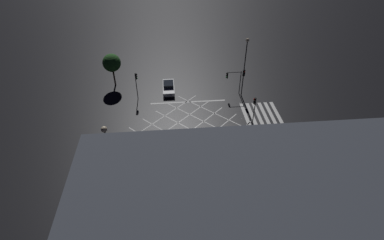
{
  "coord_description": "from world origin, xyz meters",
  "views": [
    {
      "loc": [
        -30.17,
        2.67,
        24.77
      ],
      "look_at": [
        0.0,
        0.0,
        1.68
      ],
      "focal_mm": 28.0,
      "sensor_mm": 36.0,
      "label": 1
    }
  ],
  "objects_px": {
    "traffic_light_se_cross": "(233,78)",
    "street_tree_near": "(112,63)",
    "traffic_light_se_main": "(243,78)",
    "street_lamp_east": "(245,58)",
    "street_tree_far": "(314,159)",
    "traffic_light_sw_main": "(263,141)",
    "traffic_light_median_south": "(254,106)",
    "traffic_light_nw_cross": "(136,164)",
    "street_lamp_west": "(110,154)",
    "waiting_car": "(169,87)",
    "traffic_light_ne_cross": "(136,81)"
  },
  "relations": [
    {
      "from": "traffic_light_se_cross",
      "to": "street_lamp_west",
      "type": "xyz_separation_m",
      "value": [
        -19.18,
        14.95,
        3.96
      ]
    },
    {
      "from": "traffic_light_se_cross",
      "to": "street_tree_near",
      "type": "distance_m",
      "value": 18.62
    },
    {
      "from": "traffic_light_nw_cross",
      "to": "street_lamp_east",
      "type": "height_order",
      "value": "street_lamp_east"
    },
    {
      "from": "traffic_light_nw_cross",
      "to": "street_lamp_west",
      "type": "relative_size",
      "value": 0.38
    },
    {
      "from": "street_lamp_east",
      "to": "street_tree_near",
      "type": "xyz_separation_m",
      "value": [
        4.75,
        19.53,
        -2.24
      ]
    },
    {
      "from": "traffic_light_ne_cross",
      "to": "street_tree_far",
      "type": "xyz_separation_m",
      "value": [
        -18.21,
        -18.72,
        0.56
      ]
    },
    {
      "from": "traffic_light_median_south",
      "to": "traffic_light_sw_main",
      "type": "xyz_separation_m",
      "value": [
        -6.3,
        0.56,
        -0.45
      ]
    },
    {
      "from": "street_tree_near",
      "to": "street_tree_far",
      "type": "relative_size",
      "value": 1.02
    },
    {
      "from": "traffic_light_nw_cross",
      "to": "street_tree_far",
      "type": "xyz_separation_m",
      "value": [
        -1.76,
        -17.8,
        0.9
      ]
    },
    {
      "from": "street_tree_near",
      "to": "traffic_light_se_cross",
      "type": "bearing_deg",
      "value": -103.04
    },
    {
      "from": "traffic_light_ne_cross",
      "to": "traffic_light_sw_main",
      "type": "height_order",
      "value": "traffic_light_ne_cross"
    },
    {
      "from": "street_lamp_west",
      "to": "traffic_light_se_main",
      "type": "bearing_deg",
      "value": -41.66
    },
    {
      "from": "street_lamp_east",
      "to": "street_tree_far",
      "type": "distance_m",
      "value": 18.21
    },
    {
      "from": "street_lamp_west",
      "to": "traffic_light_se_cross",
      "type": "bearing_deg",
      "value": -37.92
    },
    {
      "from": "traffic_light_median_south",
      "to": "traffic_light_se_main",
      "type": "xyz_separation_m",
      "value": [
        6.92,
        -0.13,
        0.19
      ]
    },
    {
      "from": "traffic_light_ne_cross",
      "to": "street_lamp_east",
      "type": "bearing_deg",
      "value": -1.65
    },
    {
      "from": "street_lamp_east",
      "to": "street_tree_far",
      "type": "relative_size",
      "value": 1.73
    },
    {
      "from": "traffic_light_nw_cross",
      "to": "waiting_car",
      "type": "bearing_deg",
      "value": 78.72
    },
    {
      "from": "street_lamp_east",
      "to": "street_lamp_west",
      "type": "height_order",
      "value": "street_lamp_west"
    },
    {
      "from": "traffic_light_se_cross",
      "to": "traffic_light_se_main",
      "type": "bearing_deg",
      "value": 148.9
    },
    {
      "from": "street_tree_far",
      "to": "traffic_light_se_cross",
      "type": "bearing_deg",
      "value": 13.87
    },
    {
      "from": "street_lamp_east",
      "to": "street_tree_near",
      "type": "distance_m",
      "value": 20.22
    },
    {
      "from": "traffic_light_se_cross",
      "to": "street_lamp_west",
      "type": "height_order",
      "value": "street_lamp_west"
    },
    {
      "from": "traffic_light_nw_cross",
      "to": "street_lamp_east",
      "type": "relative_size",
      "value": 0.41
    },
    {
      "from": "street_lamp_east",
      "to": "street_lamp_west",
      "type": "relative_size",
      "value": 0.93
    },
    {
      "from": "traffic_light_se_main",
      "to": "traffic_light_sw_main",
      "type": "height_order",
      "value": "traffic_light_se_main"
    },
    {
      "from": "traffic_light_nw_cross",
      "to": "traffic_light_se_main",
      "type": "xyz_separation_m",
      "value": [
        15.72,
        -14.66,
        0.46
      ]
    },
    {
      "from": "traffic_light_nw_cross",
      "to": "traffic_light_se_cross",
      "type": "bearing_deg",
      "value": 51.27
    },
    {
      "from": "traffic_light_ne_cross",
      "to": "traffic_light_median_south",
      "type": "bearing_deg",
      "value": -26.35
    },
    {
      "from": "traffic_light_median_south",
      "to": "street_tree_near",
      "type": "height_order",
      "value": "street_tree_near"
    },
    {
      "from": "traffic_light_se_cross",
      "to": "street_tree_near",
      "type": "bearing_deg",
      "value": -13.04
    },
    {
      "from": "street_tree_near",
      "to": "street_tree_far",
      "type": "bearing_deg",
      "value": -134.84
    },
    {
      "from": "street_tree_far",
      "to": "traffic_light_sw_main",
      "type": "bearing_deg",
      "value": 41.95
    },
    {
      "from": "traffic_light_sw_main",
      "to": "waiting_car",
      "type": "xyz_separation_m",
      "value": [
        15.91,
        10.3,
        -1.93
      ]
    },
    {
      "from": "traffic_light_se_main",
      "to": "street_tree_near",
      "type": "distance_m",
      "value": 20.14
    },
    {
      "from": "traffic_light_se_main",
      "to": "street_lamp_east",
      "type": "relative_size",
      "value": 0.49
    },
    {
      "from": "traffic_light_se_main",
      "to": "street_tree_far",
      "type": "bearing_deg",
      "value": 10.19
    },
    {
      "from": "street_lamp_west",
      "to": "waiting_car",
      "type": "relative_size",
      "value": 2.17
    },
    {
      "from": "street_lamp_east",
      "to": "traffic_light_sw_main",
      "type": "bearing_deg",
      "value": 176.93
    },
    {
      "from": "street_lamp_east",
      "to": "street_tree_near",
      "type": "bearing_deg",
      "value": 76.33
    },
    {
      "from": "traffic_light_ne_cross",
      "to": "traffic_light_se_main",
      "type": "xyz_separation_m",
      "value": [
        -0.73,
        -15.57,
        0.13
      ]
    },
    {
      "from": "traffic_light_nw_cross",
      "to": "street_tree_far",
      "type": "relative_size",
      "value": 0.7
    },
    {
      "from": "traffic_light_median_south",
      "to": "street_tree_far",
      "type": "xyz_separation_m",
      "value": [
        -10.56,
        -3.27,
        0.62
      ]
    },
    {
      "from": "traffic_light_se_cross",
      "to": "street_lamp_east",
      "type": "distance_m",
      "value": 3.68
    },
    {
      "from": "traffic_light_se_cross",
      "to": "traffic_light_se_main",
      "type": "height_order",
      "value": "traffic_light_se_main"
    },
    {
      "from": "traffic_light_ne_cross",
      "to": "street_lamp_east",
      "type": "xyz_separation_m",
      "value": [
        -0.45,
        -15.61,
        3.11
      ]
    },
    {
      "from": "traffic_light_nw_cross",
      "to": "street_lamp_west",
      "type": "height_order",
      "value": "street_lamp_west"
    },
    {
      "from": "street_tree_far",
      "to": "waiting_car",
      "type": "xyz_separation_m",
      "value": [
        20.17,
        14.13,
        -3.01
      ]
    },
    {
      "from": "traffic_light_sw_main",
      "to": "street_lamp_east",
      "type": "bearing_deg",
      "value": -3.07
    },
    {
      "from": "traffic_light_nw_cross",
      "to": "street_lamp_east",
      "type": "distance_m",
      "value": 22.0
    }
  ]
}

